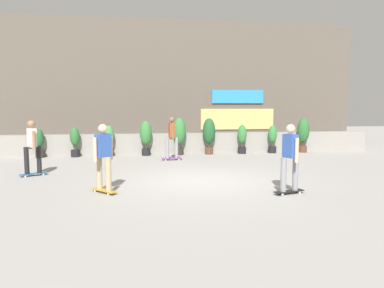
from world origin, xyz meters
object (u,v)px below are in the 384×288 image
potted_plant_0 (40,143)px  potted_plant_5 (209,133)px  skater_far_right (172,136)px  skater_far_left (290,156)px  potted_plant_6 (242,138)px  potted_plant_8 (303,132)px  potted_plant_1 (75,141)px  skater_foreground (32,145)px  potted_plant_7 (272,138)px  skater_by_wall_left (103,155)px  potted_plant_2 (109,139)px  potted_plant_3 (146,135)px  potted_plant_4 (179,133)px

potted_plant_0 → potted_plant_5: potted_plant_5 is taller
skater_far_right → skater_far_left: bearing=-68.7°
potted_plant_0 → skater_far_left: bearing=-44.2°
potted_plant_6 → potted_plant_8: (2.88, -0.00, 0.21)m
potted_plant_1 → potted_plant_6: size_ratio=0.97×
potted_plant_8 → skater_foreground: 11.39m
potted_plant_7 → skater_foreground: size_ratio=0.73×
potted_plant_5 → potted_plant_7: (2.91, 0.00, -0.25)m
potted_plant_6 → skater_far_right: (-3.28, -1.49, 0.24)m
skater_by_wall_left → skater_far_right: 5.55m
potted_plant_2 → potted_plant_5: 4.29m
potted_plant_0 → potted_plant_6: 8.57m
potted_plant_8 → skater_by_wall_left: bearing=-141.5°
skater_by_wall_left → skater_far_right: bearing=67.1°
potted_plant_5 → potted_plant_7: 2.93m
potted_plant_1 → skater_far_left: bearing=-50.0°
skater_by_wall_left → potted_plant_6: bearing=50.6°
potted_plant_3 → potted_plant_8: 7.12m
potted_plant_2 → skater_foreground: bearing=-116.0°
potted_plant_3 → potted_plant_4: 1.44m
potted_plant_5 → potted_plant_8: (4.38, 0.00, -0.01)m
potted_plant_3 → potted_plant_6: (4.25, 0.00, -0.16)m
potted_plant_1 → skater_far_left: 9.64m
skater_foreground → skater_far_right: same height
potted_plant_2 → skater_foreground: 4.51m
potted_plant_0 → skater_far_left: size_ratio=0.69×
potted_plant_4 → skater_by_wall_left: skater_by_wall_left is taller
potted_plant_6 → skater_far_left: size_ratio=0.75×
potted_plant_8 → potted_plant_5: bearing=-180.0°
skater_far_left → skater_far_right: (-2.30, 5.89, 0.00)m
skater_far_left → potted_plant_1: bearing=130.0°
potted_plant_3 → potted_plant_2: bearing=180.0°
potted_plant_5 → potted_plant_8: 4.38m
potted_plant_8 → potted_plant_0: bearing=180.0°
potted_plant_5 → skater_by_wall_left: 7.69m
potted_plant_2 → potted_plant_3: 1.55m
potted_plant_6 → potted_plant_8: size_ratio=0.82×
potted_plant_2 → potted_plant_8: (8.67, 0.00, 0.19)m
potted_plant_5 → potted_plant_2: bearing=180.0°
potted_plant_0 → potted_plant_4: size_ratio=0.73×
skater_far_left → potted_plant_3: bearing=113.9°
potted_plant_4 → potted_plant_7: (4.22, 0.00, -0.27)m
skater_by_wall_left → potted_plant_1: bearing=104.7°
potted_plant_3 → skater_by_wall_left: size_ratio=0.87×
potted_plant_3 → skater_foreground: bearing=-131.0°
potted_plant_5 → potted_plant_8: bearing=0.0°
potted_plant_3 → potted_plant_8: potted_plant_8 is taller
potted_plant_1 → skater_foreground: skater_foreground is taller
potted_plant_5 → skater_far_right: 2.32m
potted_plant_0 → skater_far_right: skater_far_right is taller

